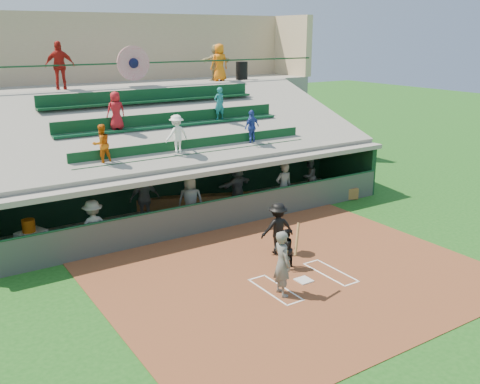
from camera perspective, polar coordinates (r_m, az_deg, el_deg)
ground at (r=15.70m, az=6.81°, el=-9.44°), size 100.00×100.00×0.00m
dirt_slab at (r=16.04m, az=5.66°, el=-8.77°), size 11.00×9.00×0.02m
home_plate at (r=15.68m, az=6.82°, el=-9.32°), size 0.43×0.43×0.03m
batters_box_chalk at (r=15.69m, az=6.81°, el=-9.36°), size 2.65×1.85×0.01m
dugout_floor at (r=20.90m, az=-5.05°, el=-2.58°), size 16.00×3.50×0.04m
concourse_slab at (r=26.32m, az=-12.16°, el=6.23°), size 20.00×3.00×4.60m
grandstand at (r=23.60m, az=-9.52°, el=5.12°), size 20.40×10.40×7.80m
batter_at_plate at (r=14.49m, az=4.55°, el=-7.56°), size 0.89×0.78×1.95m
catcher at (r=16.16m, az=4.80°, el=-6.08°), size 0.73×0.65×1.25m
home_umpire at (r=17.19m, az=4.04°, el=-3.86°), size 1.21×0.87×1.69m
dugout_bench at (r=21.83m, az=-6.87°, el=-1.11°), size 14.52×6.38×0.47m
white_table at (r=18.49m, az=-21.28°, el=-5.01°), size 1.04×0.92×0.75m
water_cooler at (r=18.28m, az=-21.63°, el=-3.36°), size 0.41×0.41×0.41m
dugout_player_a at (r=17.76m, az=-15.36°, el=-3.57°), size 1.17×0.72×1.76m
dugout_player_b at (r=20.02m, az=-10.13°, el=-0.70°), size 1.17×0.59×1.92m
dugout_player_c at (r=19.58m, az=-5.30°, el=-0.93°), size 1.10×0.94×1.90m
dugout_player_d at (r=21.58m, az=-0.30°, el=0.67°), size 1.75×0.88×1.81m
dugout_player_e at (r=21.22m, az=4.67°, el=0.54°), size 0.75×0.52×1.95m
dugout_player_f at (r=23.67m, az=7.40°, el=1.68°), size 0.88×0.76×1.58m
trash_bin at (r=27.64m, az=0.19°, el=12.81°), size 0.59×0.59×0.89m
concourse_staff_a at (r=23.72m, az=-18.66°, el=12.66°), size 1.24×0.77×1.97m
concourse_staff_b at (r=26.78m, az=-2.20°, el=13.64°), size 0.93×0.66×1.79m
concourse_staff_c at (r=27.09m, az=-2.54°, el=13.67°), size 1.74×0.99×1.78m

